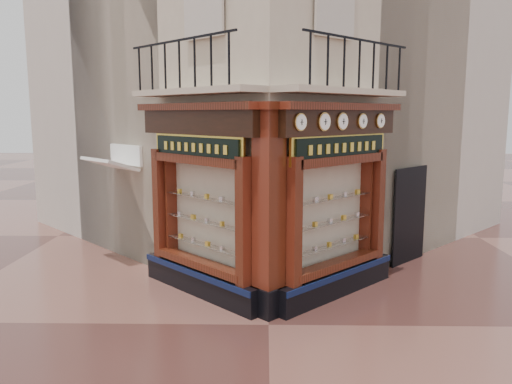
{
  "coord_description": "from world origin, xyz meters",
  "views": [
    {
      "loc": [
        -0.07,
        -8.52,
        3.76
      ],
      "look_at": [
        -0.26,
        2.0,
        2.12
      ],
      "focal_mm": 35.0,
      "sensor_mm": 36.0,
      "label": 1
    }
  ],
  "objects_px": {
    "clock_a": "(300,122)",
    "clock_d": "(362,121)",
    "corner_pilaster": "(269,214)",
    "signboard_right": "(342,147)",
    "clock_b": "(324,122)",
    "clock_c": "(342,121)",
    "awning": "(114,263)",
    "signboard_left": "(196,147)",
    "clock_e": "(380,121)"
  },
  "relations": [
    {
      "from": "clock_a",
      "to": "clock_b",
      "type": "height_order",
      "value": "clock_b"
    },
    {
      "from": "clock_c",
      "to": "signboard_left",
      "type": "relative_size",
      "value": 0.17
    },
    {
      "from": "clock_a",
      "to": "clock_c",
      "type": "xyz_separation_m",
      "value": [
        0.88,
        0.88,
        -0.0
      ]
    },
    {
      "from": "clock_b",
      "to": "clock_c",
      "type": "height_order",
      "value": "clock_b"
    },
    {
      "from": "awning",
      "to": "clock_e",
      "type": "bearing_deg",
      "value": -147.73
    },
    {
      "from": "clock_b",
      "to": "clock_e",
      "type": "relative_size",
      "value": 1.12
    },
    {
      "from": "awning",
      "to": "signboard_right",
      "type": "xyz_separation_m",
      "value": [
        5.38,
        -2.19,
        3.1
      ]
    },
    {
      "from": "clock_a",
      "to": "clock_c",
      "type": "height_order",
      "value": "clock_c"
    },
    {
      "from": "corner_pilaster",
      "to": "signboard_right",
      "type": "bearing_deg",
      "value": -10.25
    },
    {
      "from": "clock_a",
      "to": "signboard_left",
      "type": "bearing_deg",
      "value": 107.24
    },
    {
      "from": "signboard_left",
      "to": "signboard_right",
      "type": "distance_m",
      "value": 2.92
    },
    {
      "from": "clock_d",
      "to": "awning",
      "type": "bearing_deg",
      "value": 117.0
    },
    {
      "from": "clock_e",
      "to": "clock_a",
      "type": "bearing_deg",
      "value": 180.0
    },
    {
      "from": "corner_pilaster",
      "to": "signboard_left",
      "type": "relative_size",
      "value": 1.94
    },
    {
      "from": "clock_c",
      "to": "clock_d",
      "type": "bearing_deg",
      "value": 0.0
    },
    {
      "from": "awning",
      "to": "corner_pilaster",
      "type": "bearing_deg",
      "value": -174.33
    },
    {
      "from": "clock_e",
      "to": "signboard_left",
      "type": "relative_size",
      "value": 0.15
    },
    {
      "from": "clock_c",
      "to": "clock_b",
      "type": "bearing_deg",
      "value": -180.0
    },
    {
      "from": "clock_a",
      "to": "clock_d",
      "type": "height_order",
      "value": "clock_a"
    },
    {
      "from": "signboard_left",
      "to": "clock_d",
      "type": "bearing_deg",
      "value": -129.94
    },
    {
      "from": "clock_b",
      "to": "clock_e",
      "type": "distance_m",
      "value": 1.91
    },
    {
      "from": "awning",
      "to": "clock_d",
      "type": "bearing_deg",
      "value": -153.0
    },
    {
      "from": "clock_c",
      "to": "signboard_right",
      "type": "relative_size",
      "value": 0.16
    },
    {
      "from": "clock_c",
      "to": "signboard_right",
      "type": "height_order",
      "value": "clock_c"
    },
    {
      "from": "clock_b",
      "to": "clock_e",
      "type": "xyz_separation_m",
      "value": [
        1.35,
        1.35,
        -0.0
      ]
    },
    {
      "from": "clock_a",
      "to": "signboard_right",
      "type": "bearing_deg",
      "value": 4.54
    },
    {
      "from": "clock_e",
      "to": "clock_c",
      "type": "bearing_deg",
      "value": 180.0
    },
    {
      "from": "clock_d",
      "to": "clock_a",
      "type": "bearing_deg",
      "value": -180.0
    },
    {
      "from": "clock_e",
      "to": "signboard_right",
      "type": "xyz_separation_m",
      "value": [
        -0.93,
        -0.77,
        -0.52
      ]
    },
    {
      "from": "clock_a",
      "to": "clock_c",
      "type": "distance_m",
      "value": 1.24
    },
    {
      "from": "clock_c",
      "to": "awning",
      "type": "bearing_deg",
      "value": 111.04
    },
    {
      "from": "clock_d",
      "to": "signboard_right",
      "type": "height_order",
      "value": "clock_d"
    },
    {
      "from": "clock_c",
      "to": "signboard_left",
      "type": "xyz_separation_m",
      "value": [
        -2.9,
        0.18,
        -0.52
      ]
    },
    {
      "from": "corner_pilaster",
      "to": "clock_d",
      "type": "relative_size",
      "value": 12.68
    },
    {
      "from": "corner_pilaster",
      "to": "awning",
      "type": "bearing_deg",
      "value": 95.67
    },
    {
      "from": "corner_pilaster",
      "to": "awning",
      "type": "xyz_separation_m",
      "value": [
        -3.92,
        3.21,
        -1.95
      ]
    },
    {
      "from": "corner_pilaster",
      "to": "clock_e",
      "type": "bearing_deg",
      "value": -8.24
    },
    {
      "from": "clock_b",
      "to": "clock_c",
      "type": "relative_size",
      "value": 1.02
    },
    {
      "from": "signboard_right",
      "to": "signboard_left",
      "type": "bearing_deg",
      "value": 135.0
    },
    {
      "from": "clock_a",
      "to": "clock_c",
      "type": "bearing_deg",
      "value": 0.0
    },
    {
      "from": "corner_pilaster",
      "to": "clock_b",
      "type": "height_order",
      "value": "corner_pilaster"
    },
    {
      "from": "clock_b",
      "to": "signboard_right",
      "type": "distance_m",
      "value": 0.89
    },
    {
      "from": "signboard_left",
      "to": "clock_a",
      "type": "bearing_deg",
      "value": -162.76
    },
    {
      "from": "corner_pilaster",
      "to": "clock_a",
      "type": "bearing_deg",
      "value": -49.94
    },
    {
      "from": "clock_a",
      "to": "clock_d",
      "type": "xyz_separation_m",
      "value": [
        1.36,
        1.36,
        -0.0
      ]
    },
    {
      "from": "clock_d",
      "to": "clock_b",
      "type": "bearing_deg",
      "value": -180.0
    },
    {
      "from": "clock_b",
      "to": "signboard_right",
      "type": "relative_size",
      "value": 0.16
    },
    {
      "from": "corner_pilaster",
      "to": "signboard_right",
      "type": "xyz_separation_m",
      "value": [
        1.46,
        1.01,
        1.15
      ]
    },
    {
      "from": "corner_pilaster",
      "to": "clock_d",
      "type": "distance_m",
      "value": 2.86
    },
    {
      "from": "clock_b",
      "to": "signboard_left",
      "type": "distance_m",
      "value": 2.62
    }
  ]
}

